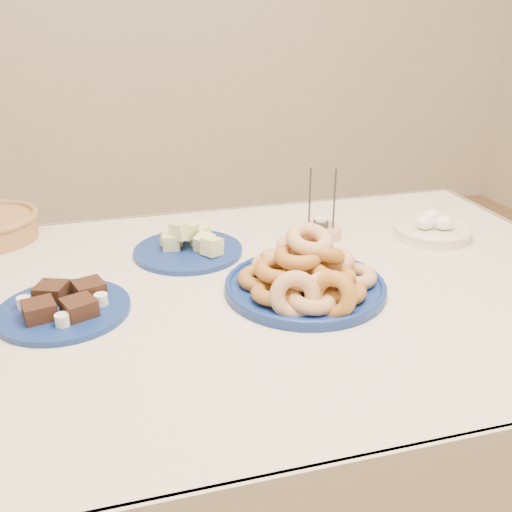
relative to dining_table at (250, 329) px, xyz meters
name	(u,v)px	position (x,y,z in m)	size (l,w,h in m)	color
dining_table	(250,329)	(0.00, 0.00, 0.00)	(1.71, 1.11, 0.75)	brown
donut_platter	(306,276)	(0.11, -0.06, 0.15)	(0.47, 0.47, 0.16)	navy
melon_plate	(188,244)	(-0.10, 0.24, 0.13)	(0.37, 0.37, 0.09)	navy
brownie_plate	(64,306)	(-0.40, -0.01, 0.12)	(0.28, 0.28, 0.05)	navy
candle_holder	(321,230)	(0.27, 0.26, 0.12)	(0.15, 0.15, 0.19)	tan
egg_bowl	(432,229)	(0.56, 0.17, 0.13)	(0.24, 0.24, 0.07)	silver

